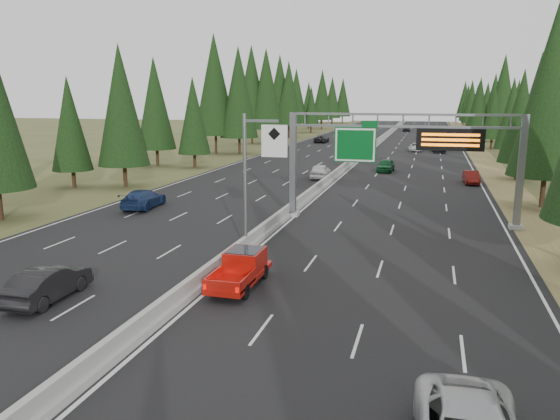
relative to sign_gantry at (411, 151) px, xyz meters
The scene contains 18 objects.
road 46.29m from the sign_gantry, 101.18° to the left, with size 32.00×260.00×0.08m, color black.
shoulder_right 46.28m from the sign_gantry, 78.86° to the left, with size 3.60×260.00×0.06m, color olive.
shoulder_left 52.70m from the sign_gantry, 120.63° to the left, with size 3.60×260.00×0.06m, color #454E24.
median_barrier 46.25m from the sign_gantry, 101.18° to the left, with size 0.70×260.00×0.85m.
sign_gantry is the anchor object (origin of this frame).
hov_sign_pole 12.96m from the sign_gantry, 130.04° to the right, with size 2.80×0.50×8.00m.
tree_row_right 25.57m from the sign_gantry, 58.55° to the left, with size 12.16×241.39×18.88m.
tree_row_left 48.94m from the sign_gantry, 129.33° to the left, with size 11.75×238.10×18.90m.
red_pickup 17.64m from the sign_gantry, 114.62° to the right, with size 1.78×4.98×1.62m.
car_ahead_green 28.35m from the sign_gantry, 97.90° to the left, with size 1.82×4.52×1.54m, color #114D25.
car_ahead_dkred 21.69m from the sign_gantry, 74.74° to the left, with size 1.42×4.06×1.34m, color #5E110D.
car_ahead_dkgrey 54.56m from the sign_gantry, 87.25° to the left, with size 2.09×5.14×1.49m, color black.
car_ahead_white 55.45m from the sign_gantry, 91.07° to the left, with size 2.23×4.83×1.34m, color silver.
car_ahead_far 110.68m from the sign_gantry, 92.68° to the left, with size 1.94×4.82×1.64m, color black.
car_onc_near 25.17m from the sign_gantry, 126.65° to the right, with size 1.62×4.64×1.53m, color black.
car_onc_blue 21.54m from the sign_gantry, behind, with size 2.16×5.32×1.54m, color navy.
car_onc_white 22.95m from the sign_gantry, 117.54° to the left, with size 1.93×4.79×1.63m, color silver.
car_onc_far 71.64m from the sign_gantry, 106.13° to the left, with size 2.41×5.22×1.45m, color black.
Camera 1 is at (10.26, -4.53, 8.98)m, focal length 35.00 mm.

